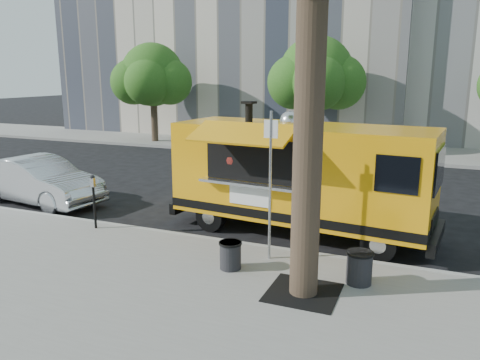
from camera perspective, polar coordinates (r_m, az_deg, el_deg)
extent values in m
plane|color=black|center=(11.66, -1.21, -6.40)|extent=(120.00, 120.00, 0.00)
cube|color=gray|center=(8.41, -12.54, -14.08)|extent=(60.00, 6.00, 0.15)
cube|color=#999993|center=(10.84, -3.20, -7.51)|extent=(60.00, 0.14, 0.16)
cube|color=gray|center=(24.29, 11.69, 3.63)|extent=(60.00, 5.00, 0.15)
cylinder|color=#33261C|center=(7.52, 8.45, 9.35)|extent=(0.48, 0.48, 6.50)
cube|color=black|center=(8.36, 7.70, -13.43)|extent=(1.20, 1.20, 0.02)
cylinder|color=#33261C|center=(26.73, -10.42, 7.48)|extent=(0.36, 0.36, 2.60)
sphere|color=#1B4B14|center=(26.63, -10.62, 12.51)|extent=(3.42, 3.42, 3.42)
cylinder|color=#33261C|center=(23.54, 9.06, 6.83)|extent=(0.36, 0.36, 2.60)
sphere|color=#1B4B14|center=(23.42, 9.27, 12.68)|extent=(3.60, 3.60, 3.60)
cylinder|color=silver|center=(9.26, 3.69, -0.86)|extent=(0.06, 0.06, 3.00)
cube|color=white|center=(9.06, 3.80, 6.22)|extent=(0.28, 0.02, 0.35)
cylinder|color=black|center=(11.89, -17.31, -3.20)|extent=(0.06, 0.06, 1.05)
cube|color=silver|center=(11.74, -17.51, -0.27)|extent=(0.10, 0.08, 0.22)
sphere|color=black|center=(11.71, -17.56, 0.35)|extent=(0.11, 0.11, 0.11)
cube|color=#F5A20C|center=(11.28, 7.41, 1.10)|extent=(6.25, 2.66, 2.20)
cube|color=black|center=(11.49, 7.29, -3.27)|extent=(6.28, 2.68, 0.21)
cube|color=black|center=(10.92, 22.80, -6.46)|extent=(0.38, 1.96, 0.28)
cube|color=black|center=(12.95, -5.73, -2.54)|extent=(0.38, 1.96, 0.28)
cube|color=black|center=(10.55, 23.17, 1.29)|extent=(0.22, 1.64, 0.89)
cylinder|color=black|center=(10.25, 16.59, -7.48)|extent=(0.77, 0.34, 0.75)
cylinder|color=black|center=(11.86, 18.33, -4.83)|extent=(0.77, 0.34, 0.75)
cylinder|color=black|center=(11.69, -3.55, -4.43)|extent=(0.77, 0.34, 0.75)
cylinder|color=black|center=(13.13, 0.40, -2.48)|extent=(0.77, 0.34, 0.75)
cube|color=black|center=(10.68, 1.38, 2.45)|extent=(2.25, 0.41, 0.98)
cube|color=silver|center=(10.65, 0.97, -0.50)|extent=(2.47, 0.59, 0.06)
cube|color=#F5A20C|center=(10.14, 0.13, 5.71)|extent=(2.42, 1.12, 0.40)
cube|color=white|center=(10.78, 1.16, -1.89)|extent=(1.03, 0.14, 0.47)
cylinder|color=black|center=(11.66, 1.09, 8.20)|extent=(0.19, 0.19, 0.51)
sphere|color=silver|center=(11.42, 6.15, 7.09)|extent=(0.52, 0.52, 0.52)
sphere|color=maroon|center=(11.17, -0.31, 2.66)|extent=(0.79, 0.79, 0.79)
cylinder|color=#FF590C|center=(11.00, -0.88, 1.81)|extent=(0.33, 0.14, 0.32)
imported|color=silver|center=(15.29, -23.25, -0.07)|extent=(4.41, 2.03, 1.40)
cylinder|color=black|center=(8.78, 14.34, -10.32)|extent=(0.46, 0.46, 0.60)
cylinder|color=black|center=(8.67, 14.44, -8.63)|extent=(0.50, 0.50, 0.04)
cylinder|color=black|center=(9.13, -1.18, -9.16)|extent=(0.41, 0.41, 0.54)
cylinder|color=black|center=(9.04, -1.19, -7.69)|extent=(0.45, 0.45, 0.04)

